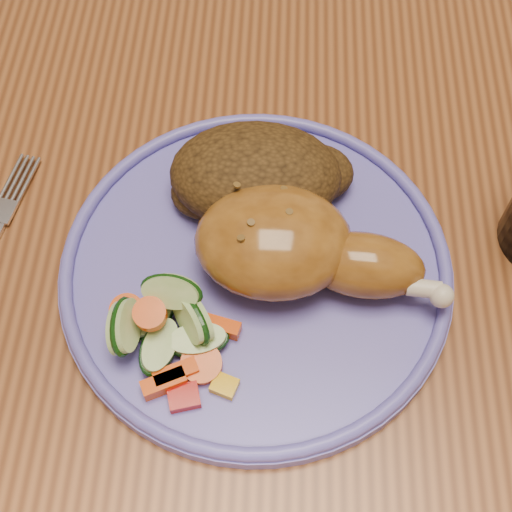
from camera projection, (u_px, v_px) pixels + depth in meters
The scene contains 7 objects.
ground at pixel (302, 441), 1.22m from camera, with size 4.00×4.00×0.00m, color #59321E.
dining_table at pixel (344, 237), 0.65m from camera, with size 0.90×1.40×0.75m.
plate at pixel (256, 270), 0.53m from camera, with size 0.29×0.29×0.01m, color #5F57BC.
plate_rim at pixel (256, 263), 0.52m from camera, with size 0.29×0.29×0.01m, color #5F57BC.
chicken_leg at pixel (295, 247), 0.50m from camera, with size 0.18×0.09×0.06m.
rice_pilaf at pixel (259, 176), 0.54m from camera, with size 0.14×0.09×0.06m.
vegetable_pile at pixel (167, 330), 0.48m from camera, with size 0.10×0.10×0.05m.
Camera 1 is at (-0.06, -0.34, 1.22)m, focal length 50.00 mm.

